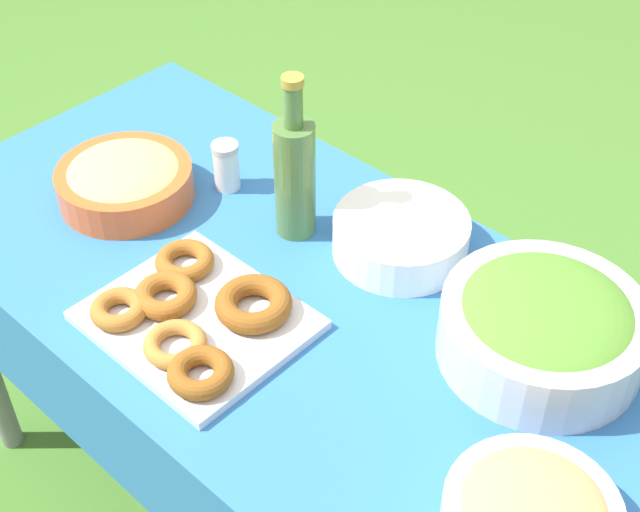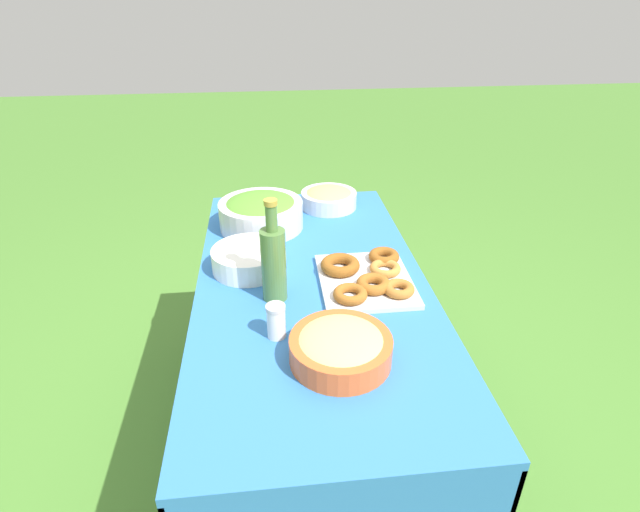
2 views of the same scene
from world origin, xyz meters
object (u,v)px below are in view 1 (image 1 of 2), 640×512
Objects in this scene: salad_bowl at (543,326)px; plate_stack at (401,236)px; pasta_bowl at (125,180)px; olive_oil_bottle at (295,174)px; donut_platter at (195,315)px.

salad_bowl is 0.31m from plate_stack.
olive_oil_bottle reaches higher than pasta_bowl.
pasta_bowl is at bearing -154.26° from plate_stack.
pasta_bowl is 0.53m from plate_stack.
salad_bowl is at bearing 4.05° from olive_oil_bottle.
donut_platter is (0.35, -0.13, -0.02)m from pasta_bowl.
olive_oil_bottle is (-0.49, -0.03, 0.06)m from salad_bowl.
salad_bowl is at bearing 13.26° from pasta_bowl.
donut_platter is at bearing -144.00° from salad_bowl.
olive_oil_bottle is at bearing 26.84° from pasta_bowl.
olive_oil_bottle is (-0.05, 0.28, 0.10)m from donut_platter.
donut_platter is at bearing -109.34° from plate_stack.
olive_oil_bottle reaches higher than salad_bowl.
salad_bowl is at bearing -8.11° from plate_stack.
pasta_bowl is 0.77× the size of donut_platter.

